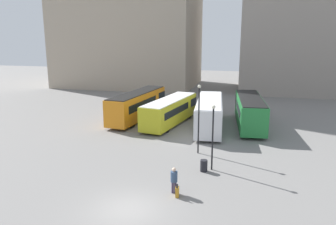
{
  "coord_description": "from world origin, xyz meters",
  "views": [
    {
      "loc": [
        6.34,
        -15.65,
        9.46
      ],
      "look_at": [
        -1.77,
        16.18,
        1.89
      ],
      "focal_mm": 35.0,
      "sensor_mm": 36.0,
      "label": 1
    }
  ],
  "objects_px": {
    "traveler": "(174,178)",
    "lamp_post_0": "(199,114)",
    "bus_2": "(209,112)",
    "lamp_post_1": "(213,132)",
    "suitcase": "(177,192)",
    "trash_bin": "(204,166)",
    "bus_0": "(138,104)",
    "bus_1": "(170,110)",
    "bus_3": "(250,110)"
  },
  "relations": [
    {
      "from": "traveler",
      "to": "bus_3",
      "type": "bearing_deg",
      "value": -20.95
    },
    {
      "from": "traveler",
      "to": "suitcase",
      "type": "bearing_deg",
      "value": -151.06
    },
    {
      "from": "traveler",
      "to": "lamp_post_0",
      "type": "relative_size",
      "value": 0.29
    },
    {
      "from": "bus_0",
      "to": "lamp_post_0",
      "type": "relative_size",
      "value": 1.99
    },
    {
      "from": "bus_3",
      "to": "lamp_post_0",
      "type": "height_order",
      "value": "lamp_post_0"
    },
    {
      "from": "bus_3",
      "to": "lamp_post_0",
      "type": "distance_m",
      "value": 10.78
    },
    {
      "from": "lamp_post_1",
      "to": "bus_0",
      "type": "bearing_deg",
      "value": 128.08
    },
    {
      "from": "bus_0",
      "to": "lamp_post_0",
      "type": "bearing_deg",
      "value": -132.21
    },
    {
      "from": "lamp_post_1",
      "to": "trash_bin",
      "type": "relative_size",
      "value": 5.69
    },
    {
      "from": "bus_2",
      "to": "lamp_post_1",
      "type": "xyz_separation_m",
      "value": [
        1.63,
        -11.29,
        1.21
      ]
    },
    {
      "from": "bus_3",
      "to": "traveler",
      "type": "height_order",
      "value": "bus_3"
    },
    {
      "from": "bus_3",
      "to": "lamp_post_1",
      "type": "distance_m",
      "value": 13.39
    },
    {
      "from": "bus_1",
      "to": "bus_3",
      "type": "bearing_deg",
      "value": -72.43
    },
    {
      "from": "trash_bin",
      "to": "bus_3",
      "type": "bearing_deg",
      "value": 77.56
    },
    {
      "from": "suitcase",
      "to": "bus_0",
      "type": "bearing_deg",
      "value": 19.13
    },
    {
      "from": "bus_2",
      "to": "bus_3",
      "type": "bearing_deg",
      "value": -71.67
    },
    {
      "from": "suitcase",
      "to": "trash_bin",
      "type": "height_order",
      "value": "suitcase"
    },
    {
      "from": "bus_0",
      "to": "bus_2",
      "type": "height_order",
      "value": "bus_0"
    },
    {
      "from": "bus_0",
      "to": "bus_2",
      "type": "distance_m",
      "value": 8.84
    },
    {
      "from": "traveler",
      "to": "lamp_post_0",
      "type": "distance_m",
      "value": 7.88
    },
    {
      "from": "bus_0",
      "to": "suitcase",
      "type": "relative_size",
      "value": 12.75
    },
    {
      "from": "lamp_post_0",
      "to": "trash_bin",
      "type": "xyz_separation_m",
      "value": [
        1.01,
        -3.68,
        -2.96
      ]
    },
    {
      "from": "lamp_post_0",
      "to": "lamp_post_1",
      "type": "height_order",
      "value": "lamp_post_0"
    },
    {
      "from": "bus_0",
      "to": "bus_1",
      "type": "relative_size",
      "value": 1.08
    },
    {
      "from": "trash_bin",
      "to": "traveler",
      "type": "bearing_deg",
      "value": -108.94
    },
    {
      "from": "bus_3",
      "to": "trash_bin",
      "type": "bearing_deg",
      "value": 161.87
    },
    {
      "from": "bus_1",
      "to": "suitcase",
      "type": "distance_m",
      "value": 17.25
    },
    {
      "from": "traveler",
      "to": "lamp_post_1",
      "type": "bearing_deg",
      "value": -30.22
    },
    {
      "from": "lamp_post_1",
      "to": "traveler",
      "type": "bearing_deg",
      "value": -113.18
    },
    {
      "from": "suitcase",
      "to": "trash_bin",
      "type": "xyz_separation_m",
      "value": [
        1.01,
        4.24,
        0.11
      ]
    },
    {
      "from": "suitcase",
      "to": "lamp_post_1",
      "type": "bearing_deg",
      "value": -25.06
    },
    {
      "from": "bus_2",
      "to": "suitcase",
      "type": "xyz_separation_m",
      "value": [
        0.11,
        -15.98,
        -1.37
      ]
    },
    {
      "from": "bus_3",
      "to": "bus_2",
      "type": "bearing_deg",
      "value": 108.19
    },
    {
      "from": "lamp_post_0",
      "to": "lamp_post_1",
      "type": "relative_size",
      "value": 1.19
    },
    {
      "from": "bus_1",
      "to": "lamp_post_1",
      "type": "distance_m",
      "value": 13.43
    },
    {
      "from": "bus_2",
      "to": "lamp_post_0",
      "type": "bearing_deg",
      "value": 175.16
    },
    {
      "from": "bus_1",
      "to": "bus_2",
      "type": "bearing_deg",
      "value": -88.42
    },
    {
      "from": "lamp_post_1",
      "to": "trash_bin",
      "type": "distance_m",
      "value": 2.57
    },
    {
      "from": "traveler",
      "to": "suitcase",
      "type": "relative_size",
      "value": 1.86
    },
    {
      "from": "suitcase",
      "to": "lamp_post_1",
      "type": "distance_m",
      "value": 5.57
    },
    {
      "from": "bus_2",
      "to": "suitcase",
      "type": "distance_m",
      "value": 16.04
    },
    {
      "from": "bus_0",
      "to": "bus_3",
      "type": "height_order",
      "value": "bus_0"
    },
    {
      "from": "bus_0",
      "to": "lamp_post_1",
      "type": "bearing_deg",
      "value": -135.62
    },
    {
      "from": "bus_1",
      "to": "traveler",
      "type": "distance_m",
      "value": 16.73
    },
    {
      "from": "trash_bin",
      "to": "suitcase",
      "type": "bearing_deg",
      "value": -103.37
    },
    {
      "from": "bus_1",
      "to": "suitcase",
      "type": "height_order",
      "value": "bus_1"
    },
    {
      "from": "bus_0",
      "to": "bus_1",
      "type": "xyz_separation_m",
      "value": [
        4.22,
        -1.21,
        -0.21
      ]
    },
    {
      "from": "traveler",
      "to": "bus_0",
      "type": "bearing_deg",
      "value": 18.87
    },
    {
      "from": "bus_0",
      "to": "traveler",
      "type": "distance_m",
      "value": 19.35
    },
    {
      "from": "bus_2",
      "to": "traveler",
      "type": "bearing_deg",
      "value": 173.72
    }
  ]
}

